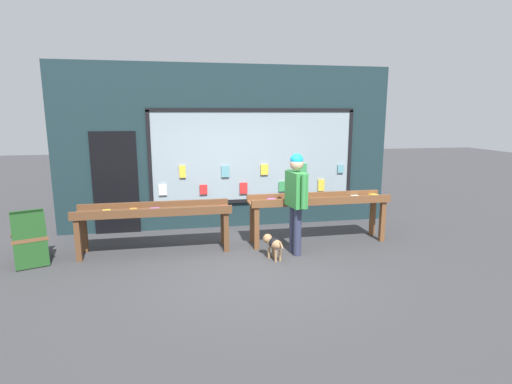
# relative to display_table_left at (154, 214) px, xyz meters

# --- Properties ---
(ground_plane) EXTENTS (40.00, 40.00, 0.00)m
(ground_plane) POSITION_rel_display_table_left_xyz_m (1.52, -0.92, -0.69)
(ground_plane) COLOR #38383A
(shopfront_facade) EXTENTS (7.12, 0.29, 3.46)m
(shopfront_facade) POSITION_rel_display_table_left_xyz_m (1.52, 1.47, 1.01)
(shopfront_facade) COLOR #192D33
(shopfront_facade) RESTS_ON ground_plane
(display_table_left) EXTENTS (2.69, 0.64, 0.86)m
(display_table_left) POSITION_rel_display_table_left_xyz_m (0.00, 0.00, 0.00)
(display_table_left) COLOR brown
(display_table_left) RESTS_ON ground_plane
(display_table_right) EXTENTS (2.69, 0.56, 0.93)m
(display_table_right) POSITION_rel_display_table_left_xyz_m (3.04, 0.00, 0.05)
(display_table_right) COLOR brown
(display_table_right) RESTS_ON ground_plane
(person_browsing) EXTENTS (0.29, 0.69, 1.78)m
(person_browsing) POSITION_rel_display_table_left_xyz_m (2.42, -0.57, 0.37)
(person_browsing) COLOR #2D334C
(person_browsing) RESTS_ON ground_plane
(small_dog) EXTENTS (0.31, 0.51, 0.40)m
(small_dog) POSITION_rel_display_table_left_xyz_m (1.98, -0.75, -0.41)
(small_dog) COLOR #99724C
(small_dog) RESTS_ON ground_plane
(sandwich_board_sign) EXTENTS (0.69, 0.80, 0.87)m
(sandwich_board_sign) POSITION_rel_display_table_left_xyz_m (-2.01, -0.16, -0.25)
(sandwich_board_sign) COLOR #193F19
(sandwich_board_sign) RESTS_ON ground_plane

